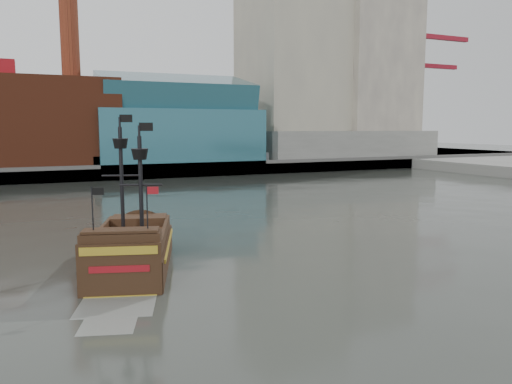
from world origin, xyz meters
name	(u,v)px	position (x,y,z in m)	size (l,w,h in m)	color
ground	(333,286)	(0.00, 0.00, 0.00)	(400.00, 400.00, 0.00)	#282B26
promenade_far	(107,162)	(0.00, 92.00, 1.00)	(220.00, 60.00, 2.00)	slate
seawall	(131,172)	(0.00, 62.50, 1.30)	(220.00, 1.00, 2.60)	#4C4C49
skyline	(134,51)	(5.21, 84.56, 24.55)	(149.00, 45.00, 62.00)	brown
crane_a	(418,88)	(78.63, 82.00, 19.11)	(22.50, 4.00, 32.25)	slate
crane_b	(419,104)	(88.23, 92.00, 15.57)	(19.10, 4.00, 26.25)	slate
pirate_ship	(132,254)	(-9.64, 7.98, 0.93)	(7.92, 14.35, 10.30)	black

